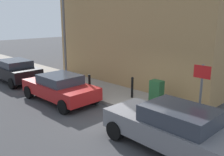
{
  "coord_description": "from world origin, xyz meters",
  "views": [
    {
      "loc": [
        -6.73,
        -6.11,
        3.95
      ],
      "look_at": [
        1.16,
        1.86,
        1.2
      ],
      "focal_mm": 39.21,
      "sensor_mm": 36.0,
      "label": 1
    }
  ],
  "objects_px": {
    "car_black": "(14,70)",
    "lamppost": "(64,29)",
    "bollard_far_kerb": "(89,84)",
    "utility_cabinet": "(156,94)",
    "car_grey": "(173,127)",
    "bollard_near_cabinet": "(132,87)",
    "car_red": "(60,87)",
    "street_sign": "(201,87)"
  },
  "relations": [
    {
      "from": "car_red",
      "to": "car_black",
      "type": "distance_m",
      "value": 5.27
    },
    {
      "from": "bollard_far_kerb",
      "to": "utility_cabinet",
      "type": "bearing_deg",
      "value": -72.94
    },
    {
      "from": "bollard_near_cabinet",
      "to": "bollard_far_kerb",
      "type": "relative_size",
      "value": 1.0
    },
    {
      "from": "bollard_near_cabinet",
      "to": "bollard_far_kerb",
      "type": "xyz_separation_m",
      "value": [
        -1.14,
        1.89,
        0.0
      ]
    },
    {
      "from": "bollard_far_kerb",
      "to": "street_sign",
      "type": "xyz_separation_m",
      "value": [
        0.16,
        -5.8,
        0.96
      ]
    },
    {
      "from": "car_red",
      "to": "lamppost",
      "type": "relative_size",
      "value": 0.73
    },
    {
      "from": "car_black",
      "to": "lamppost",
      "type": "relative_size",
      "value": 0.74
    },
    {
      "from": "bollard_far_kerb",
      "to": "lamppost",
      "type": "height_order",
      "value": "lamppost"
    },
    {
      "from": "car_grey",
      "to": "utility_cabinet",
      "type": "xyz_separation_m",
      "value": [
        2.58,
        2.44,
        -0.07
      ]
    },
    {
      "from": "lamppost",
      "to": "car_red",
      "type": "bearing_deg",
      "value": -128.29
    },
    {
      "from": "bollard_far_kerb",
      "to": "street_sign",
      "type": "distance_m",
      "value": 5.88
    },
    {
      "from": "bollard_far_kerb",
      "to": "bollard_near_cabinet",
      "type": "bearing_deg",
      "value": -58.9
    },
    {
      "from": "lamppost",
      "to": "car_black",
      "type": "bearing_deg",
      "value": 144.59
    },
    {
      "from": "car_red",
      "to": "car_grey",
      "type": "bearing_deg",
      "value": 178.06
    },
    {
      "from": "car_red",
      "to": "car_black",
      "type": "bearing_deg",
      "value": -1.61
    },
    {
      "from": "street_sign",
      "to": "lamppost",
      "type": "height_order",
      "value": "lamppost"
    },
    {
      "from": "utility_cabinet",
      "to": "street_sign",
      "type": "height_order",
      "value": "street_sign"
    },
    {
      "from": "utility_cabinet",
      "to": "lamppost",
      "type": "xyz_separation_m",
      "value": [
        0.2,
        7.27,
        2.62
      ]
    },
    {
      "from": "car_black",
      "to": "lamppost",
      "type": "distance_m",
      "value": 4.11
    },
    {
      "from": "car_black",
      "to": "bollard_far_kerb",
      "type": "distance_m",
      "value": 5.92
    },
    {
      "from": "car_red",
      "to": "bollard_near_cabinet",
      "type": "height_order",
      "value": "car_red"
    },
    {
      "from": "utility_cabinet",
      "to": "lamppost",
      "type": "height_order",
      "value": "lamppost"
    },
    {
      "from": "car_black",
      "to": "utility_cabinet",
      "type": "bearing_deg",
      "value": -165.13
    },
    {
      "from": "car_red",
      "to": "utility_cabinet",
      "type": "bearing_deg",
      "value": -148.39
    },
    {
      "from": "car_black",
      "to": "bollard_far_kerb",
      "type": "height_order",
      "value": "car_black"
    },
    {
      "from": "car_black",
      "to": "bollard_far_kerb",
      "type": "relative_size",
      "value": 4.08
    },
    {
      "from": "bollard_near_cabinet",
      "to": "lamppost",
      "type": "height_order",
      "value": "lamppost"
    },
    {
      "from": "bollard_near_cabinet",
      "to": "car_grey",
      "type": "bearing_deg",
      "value": -124.26
    },
    {
      "from": "utility_cabinet",
      "to": "bollard_near_cabinet",
      "type": "bearing_deg",
      "value": 86.18
    },
    {
      "from": "bollard_far_kerb",
      "to": "car_black",
      "type": "bearing_deg",
      "value": 103.6
    },
    {
      "from": "car_grey",
      "to": "lamppost",
      "type": "relative_size",
      "value": 0.77
    },
    {
      "from": "bollard_far_kerb",
      "to": "lamppost",
      "type": "distance_m",
      "value": 4.84
    },
    {
      "from": "lamppost",
      "to": "utility_cabinet",
      "type": "bearing_deg",
      "value": -91.56
    },
    {
      "from": "car_black",
      "to": "car_red",
      "type": "bearing_deg",
      "value": 179.41
    },
    {
      "from": "car_grey",
      "to": "bollard_near_cabinet",
      "type": "relative_size",
      "value": 4.26
    },
    {
      "from": "car_black",
      "to": "bollard_far_kerb",
      "type": "xyz_separation_m",
      "value": [
        1.39,
        -5.76,
        -0.05
      ]
    },
    {
      "from": "bollard_near_cabinet",
      "to": "bollard_far_kerb",
      "type": "distance_m",
      "value": 2.2
    },
    {
      "from": "car_red",
      "to": "lamppost",
      "type": "bearing_deg",
      "value": -39.32
    },
    {
      "from": "utility_cabinet",
      "to": "bollard_far_kerb",
      "type": "relative_size",
      "value": 1.11
    },
    {
      "from": "car_red",
      "to": "bollard_near_cabinet",
      "type": "relative_size",
      "value": 4.0
    },
    {
      "from": "car_black",
      "to": "street_sign",
      "type": "xyz_separation_m",
      "value": [
        1.55,
        -11.55,
        0.91
      ]
    },
    {
      "from": "street_sign",
      "to": "lamppost",
      "type": "bearing_deg",
      "value": 83.63
    }
  ]
}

